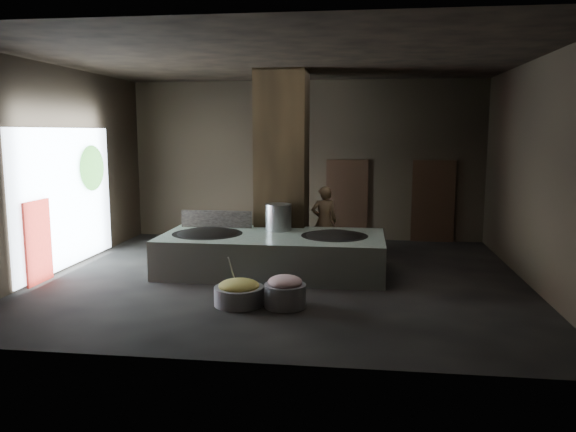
# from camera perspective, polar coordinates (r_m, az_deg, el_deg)

# --- Properties ---
(floor) EXTENTS (10.00, 9.00, 0.10)m
(floor) POSITION_cam_1_polar(r_m,az_deg,el_deg) (12.03, -0.45, -6.46)
(floor) COLOR black
(floor) RESTS_ON ground
(ceiling) EXTENTS (10.00, 9.00, 0.10)m
(ceiling) POSITION_cam_1_polar(r_m,az_deg,el_deg) (11.72, -0.48, 15.83)
(ceiling) COLOR black
(ceiling) RESTS_ON back_wall
(back_wall) EXTENTS (10.00, 0.10, 4.50)m
(back_wall) POSITION_cam_1_polar(r_m,az_deg,el_deg) (16.16, 1.80, 5.65)
(back_wall) COLOR black
(back_wall) RESTS_ON ground
(front_wall) EXTENTS (10.00, 0.10, 4.50)m
(front_wall) POSITION_cam_1_polar(r_m,az_deg,el_deg) (7.19, -5.53, 2.01)
(front_wall) COLOR black
(front_wall) RESTS_ON ground
(left_wall) EXTENTS (0.10, 9.00, 4.50)m
(left_wall) POSITION_cam_1_polar(r_m,az_deg,el_deg) (13.33, -22.57, 4.39)
(left_wall) COLOR black
(left_wall) RESTS_ON ground
(right_wall) EXTENTS (0.10, 9.00, 4.50)m
(right_wall) POSITION_cam_1_polar(r_m,az_deg,el_deg) (12.03, 24.15, 3.92)
(right_wall) COLOR black
(right_wall) RESTS_ON ground
(pillar) EXTENTS (1.20, 1.20, 4.50)m
(pillar) POSITION_cam_1_polar(r_m,az_deg,el_deg) (13.57, -0.60, 5.11)
(pillar) COLOR black
(pillar) RESTS_ON ground
(hearth_platform) EXTENTS (4.84, 2.33, 0.84)m
(hearth_platform) POSITION_cam_1_polar(r_m,az_deg,el_deg) (12.34, -1.58, -3.83)
(hearth_platform) COLOR #A3B2A0
(hearth_platform) RESTS_ON ground
(platform_cap) EXTENTS (4.73, 2.27, 0.03)m
(platform_cap) POSITION_cam_1_polar(r_m,az_deg,el_deg) (12.26, -1.59, -2.03)
(platform_cap) COLOR black
(platform_cap) RESTS_ON hearth_platform
(wok_left) EXTENTS (1.52, 1.52, 0.42)m
(wok_left) POSITION_cam_1_polar(r_m,az_deg,el_deg) (12.54, -8.18, -2.18)
(wok_left) COLOR black
(wok_left) RESTS_ON hearth_platform
(wok_left_rim) EXTENTS (1.56, 1.56, 0.05)m
(wok_left_rim) POSITION_cam_1_polar(r_m,az_deg,el_deg) (12.52, -8.19, -1.87)
(wok_left_rim) COLOR black
(wok_left_rim) RESTS_ON hearth_platform
(wok_right) EXTENTS (1.42, 1.42, 0.40)m
(wok_right) POSITION_cam_1_polar(r_m,az_deg,el_deg) (12.19, 4.74, -2.43)
(wok_right) COLOR black
(wok_right) RESTS_ON hearth_platform
(wok_right_rim) EXTENTS (1.45, 1.45, 0.05)m
(wok_right_rim) POSITION_cam_1_polar(r_m,az_deg,el_deg) (12.17, 4.74, -2.11)
(wok_right_rim) COLOR black
(wok_right_rim) RESTS_ON hearth_platform
(stock_pot) EXTENTS (0.59, 0.59, 0.63)m
(stock_pot) POSITION_cam_1_polar(r_m,az_deg,el_deg) (12.74, -0.98, -0.19)
(stock_pot) COLOR #979A9E
(stock_pot) RESTS_ON hearth_platform
(splash_guard) EXTENTS (1.68, 0.07, 0.42)m
(splash_guard) POSITION_cam_1_polar(r_m,az_deg,el_deg) (13.25, -7.28, -0.36)
(splash_guard) COLOR black
(splash_guard) RESTS_ON hearth_platform
(cook) EXTENTS (0.69, 0.50, 1.75)m
(cook) POSITION_cam_1_polar(r_m,az_deg,el_deg) (13.90, 3.70, -0.54)
(cook) COLOR olive
(cook) RESTS_ON ground
(veg_basin) EXTENTS (1.06, 1.06, 0.33)m
(veg_basin) POSITION_cam_1_polar(r_m,az_deg,el_deg) (10.16, -4.99, -8.07)
(veg_basin) COLOR gray
(veg_basin) RESTS_ON ground
(veg_fill) EXTENTS (0.73, 0.73, 0.23)m
(veg_fill) POSITION_cam_1_polar(r_m,az_deg,el_deg) (10.11, -5.01, -7.06)
(veg_fill) COLOR #89A851
(veg_fill) RESTS_ON veg_basin
(ladle) EXTENTS (0.10, 0.35, 0.63)m
(ladle) POSITION_cam_1_polar(r_m,az_deg,el_deg) (10.23, -5.66, -5.72)
(ladle) COLOR #979A9E
(ladle) RESTS_ON veg_basin
(meat_basin) EXTENTS (0.87, 0.87, 0.41)m
(meat_basin) POSITION_cam_1_polar(r_m,az_deg,el_deg) (10.00, -0.29, -8.08)
(meat_basin) COLOR gray
(meat_basin) RESTS_ON ground
(meat_fill) EXTENTS (0.61, 0.61, 0.23)m
(meat_fill) POSITION_cam_1_polar(r_m,az_deg,el_deg) (9.93, -0.29, -6.71)
(meat_fill) COLOR #BD717B
(meat_fill) RESTS_ON meat_basin
(doorway_near) EXTENTS (1.18, 0.08, 2.38)m
(doorway_near) POSITION_cam_1_polar(r_m,az_deg,el_deg) (16.08, 6.00, 1.48)
(doorway_near) COLOR black
(doorway_near) RESTS_ON ground
(doorway_near_glow) EXTENTS (0.86, 0.04, 2.04)m
(doorway_near_glow) POSITION_cam_1_polar(r_m,az_deg,el_deg) (16.28, 5.78, 1.39)
(doorway_near_glow) COLOR #8C6647
(doorway_near_glow) RESTS_ON ground
(doorway_far) EXTENTS (1.18, 0.08, 2.38)m
(doorway_far) POSITION_cam_1_polar(r_m,az_deg,el_deg) (16.20, 14.52, 1.31)
(doorway_far) COLOR black
(doorway_far) RESTS_ON ground
(doorway_far_glow) EXTENTS (0.87, 0.04, 2.06)m
(doorway_far_glow) POSITION_cam_1_polar(r_m,az_deg,el_deg) (16.35, 14.41, 1.20)
(doorway_far_glow) COLOR #8C6647
(doorway_far_glow) RESTS_ON ground
(left_opening) EXTENTS (0.04, 4.20, 3.10)m
(left_opening) POSITION_cam_1_polar(r_m,az_deg,el_deg) (13.51, -21.62, 1.72)
(left_opening) COLOR white
(left_opening) RESTS_ON ground
(pavilion_sliver) EXTENTS (0.05, 0.90, 1.70)m
(pavilion_sliver) POSITION_cam_1_polar(r_m,az_deg,el_deg) (12.47, -24.05, -2.43)
(pavilion_sliver) COLOR maroon
(pavilion_sliver) RESTS_ON ground
(tree_silhouette) EXTENTS (0.28, 1.10, 1.10)m
(tree_silhouette) POSITION_cam_1_polar(r_m,az_deg,el_deg) (14.38, -19.28, 4.62)
(tree_silhouette) COLOR #194714
(tree_silhouette) RESTS_ON left_opening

